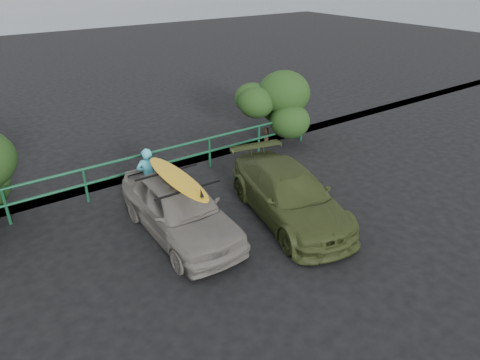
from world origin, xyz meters
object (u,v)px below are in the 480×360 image
at_px(sedan, 179,208).
at_px(man, 149,176).
at_px(guardrail, 120,176).
at_px(surfboard, 177,178).
at_px(olive_vehicle, 289,195).

height_order(sedan, man, man).
relative_size(guardrail, surfboard, 4.98).
bearing_deg(surfboard, sedan, 0.82).
height_order(guardrail, olive_vehicle, olive_vehicle).
bearing_deg(olive_vehicle, man, 145.98).
xyz_separation_m(guardrail, olive_vehicle, (3.09, -3.81, 0.13)).
xyz_separation_m(olive_vehicle, man, (-2.65, 2.78, 0.16)).
height_order(olive_vehicle, surfboard, surfboard).
relative_size(man, surfboard, 0.58).
bearing_deg(sedan, olive_vehicle, -18.73).
relative_size(guardrail, man, 8.62).
bearing_deg(guardrail, sedan, -81.98).
bearing_deg(guardrail, olive_vehicle, -51.01).
bearing_deg(sedan, man, 89.77).
distance_m(guardrail, man, 1.16).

